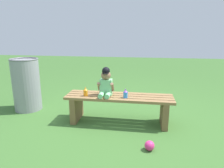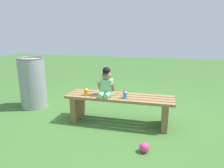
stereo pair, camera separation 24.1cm
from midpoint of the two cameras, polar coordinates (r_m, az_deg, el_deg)
ground_plane at (r=2.99m, az=4.39°, el=-10.85°), size 16.00×16.00×0.00m
park_bench at (r=2.88m, az=4.49°, el=-5.88°), size 1.51×0.40×0.41m
child_figure at (r=2.82m, az=0.78°, el=0.24°), size 0.23×0.27×0.40m
sippy_cup_left at (r=2.86m, az=-4.99°, el=-2.08°), size 0.06×0.06×0.12m
sippy_cup_right at (r=2.74m, az=6.28°, el=-2.89°), size 0.06×0.06×0.12m
toy_ball at (r=2.34m, az=12.23°, el=-17.28°), size 0.11×0.11×0.11m
trash_bin at (r=3.68m, az=-19.93°, el=0.40°), size 0.45×0.45×0.87m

